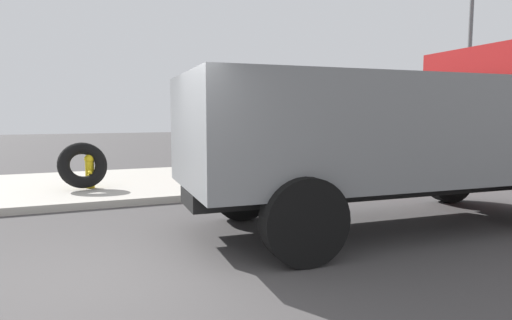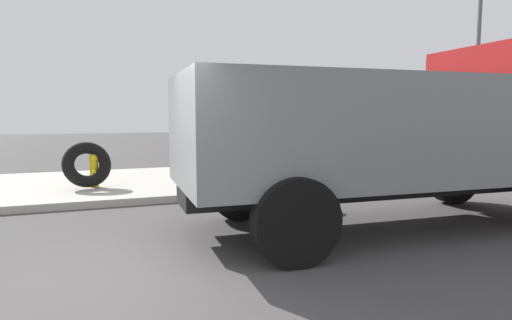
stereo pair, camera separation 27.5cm
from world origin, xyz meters
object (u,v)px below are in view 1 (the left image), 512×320
at_px(dump_truck_gray, 409,128).
at_px(street_light_pole, 468,74).
at_px(fire_hydrant, 90,170).
at_px(loose_tire, 83,165).
at_px(stop_sign, 223,125).

bearing_deg(dump_truck_gray, street_light_pole, 34.51).
distance_m(fire_hydrant, dump_truck_gray, 6.97).
relative_size(loose_tire, stop_sign, 0.51).
xyz_separation_m(fire_hydrant, street_light_pole, (10.19, -1.23, 2.41)).
height_order(loose_tire, stop_sign, stop_sign).
bearing_deg(street_light_pole, fire_hydrant, 173.10).
bearing_deg(fire_hydrant, loose_tire, -145.95).
distance_m(fire_hydrant, street_light_pole, 10.55).
distance_m(dump_truck_gray, street_light_pole, 6.69).
distance_m(stop_sign, dump_truck_gray, 4.11).
xyz_separation_m(loose_tire, street_light_pole, (10.34, -1.13, 2.28)).
height_order(fire_hydrant, dump_truck_gray, dump_truck_gray).
bearing_deg(stop_sign, street_light_pole, 1.11).
bearing_deg(stop_sign, loose_tire, 156.27).
xyz_separation_m(loose_tire, stop_sign, (2.90, -1.28, 0.90)).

